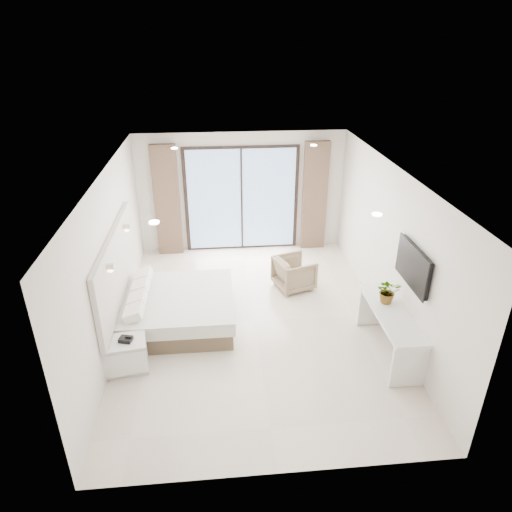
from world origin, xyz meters
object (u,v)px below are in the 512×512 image
at_px(bed, 177,309).
at_px(armchair, 294,272).
at_px(nightstand, 128,355).
at_px(console_desk, 391,323).

height_order(bed, armchair, armchair).
distance_m(bed, armchair, 2.47).
height_order(nightstand, console_desk, console_desk).
relative_size(bed, console_desk, 1.12).
relative_size(bed, armchair, 2.72).
bearing_deg(armchair, console_desk, -170.66).
xyz_separation_m(bed, nightstand, (-0.66, -1.16, -0.02)).
distance_m(nightstand, armchair, 3.63).
xyz_separation_m(bed, armchair, (2.25, 1.02, 0.07)).
bearing_deg(armchair, nightstand, 108.56).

